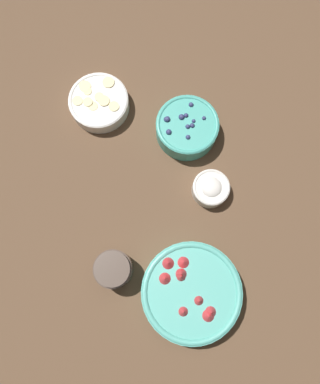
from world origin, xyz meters
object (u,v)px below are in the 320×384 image
Objects in this scene: bowl_bananas at (99,102)px; bowl_cream at (211,188)px; bowl_strawberries at (191,292)px; jar_chocolate at (114,269)px; bowl_blueberries at (187,127)px.

bowl_cream is (0.29, 0.26, 0.00)m from bowl_bananas.
jar_chocolate reaches higher than bowl_strawberries.
bowl_bananas is at bearing -163.85° from bowl_strawberries.
bowl_bananas is (-0.54, -0.16, -0.01)m from bowl_strawberries.
bowl_cream is (-0.25, 0.10, -0.01)m from bowl_strawberries.
bowl_bananas is 0.45m from jar_chocolate.
bowl_cream is at bearing 158.09° from bowl_strawberries.
bowl_blueberries is 0.42m from jar_chocolate.
bowl_cream is 1.04× the size of jar_chocolate.
bowl_strawberries is 1.49× the size of bowl_bananas.
bowl_blueberries reaches higher than bowl_cream.
jar_chocolate reaches higher than bowl_bananas.
bowl_strawberries reaches higher than bowl_cream.
bowl_blueberries is 1.02× the size of bowl_bananas.
bowl_bananas is (-0.12, -0.22, -0.01)m from bowl_blueberries.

